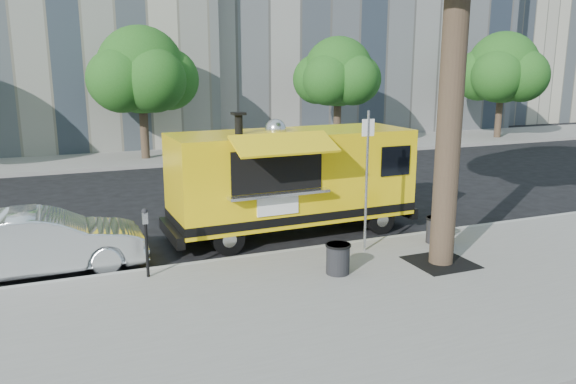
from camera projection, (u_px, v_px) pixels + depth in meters
name	position (u px, v px, depth m)	size (l,w,h in m)	color
ground	(272.00, 245.00, 12.95)	(120.00, 120.00, 0.00)	black
sidewalk	(356.00, 310.00, 9.33)	(60.00, 6.00, 0.15)	gray
curb	(287.00, 254.00, 12.10)	(60.00, 0.14, 0.16)	#999993
far_sidewalk	(166.00, 156.00, 25.13)	(60.00, 5.00, 0.15)	gray
building_right	(522.00, 13.00, 43.89)	(16.00, 12.00, 16.00)	#BBB59C
tree_well	(441.00, 262.00, 11.35)	(1.20, 1.20, 0.02)	black
far_tree_b	(141.00, 70.00, 23.20)	(3.60, 3.60, 5.50)	#33261C
far_tree_c	(338.00, 72.00, 26.27)	(3.24, 3.24, 5.21)	#33261C
far_tree_d	(503.00, 68.00, 30.09)	(3.78, 3.78, 5.64)	#33261C
sign_post	(367.00, 173.00, 11.71)	(0.28, 0.06, 3.00)	silver
parking_meter	(146.00, 235.00, 10.41)	(0.11, 0.11, 1.33)	black
food_truck	(292.00, 178.00, 13.43)	(6.16, 2.94, 2.99)	yellow
sedan	(44.00, 243.00, 11.04)	(1.36, 3.89, 1.28)	silver
trash_bin_left	(338.00, 258.00, 10.70)	(0.49, 0.49, 0.59)	black
trash_bin_right	(436.00, 229.00, 12.57)	(0.49, 0.49, 0.58)	black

